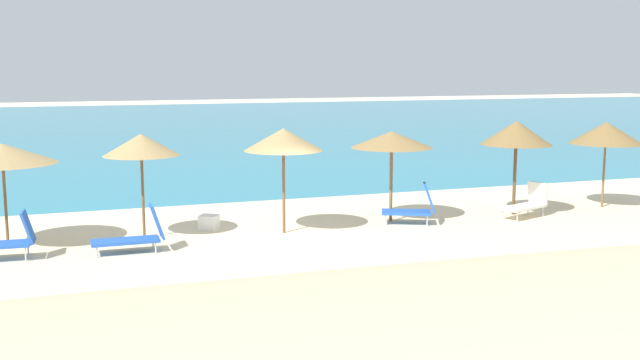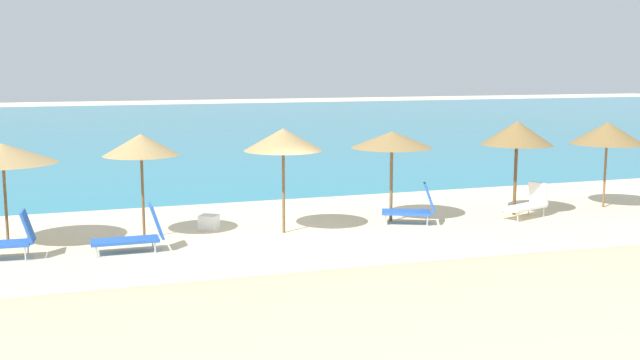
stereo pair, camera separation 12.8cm
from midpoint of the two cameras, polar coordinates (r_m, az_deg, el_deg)
ground_plane at (r=17.74m, az=-0.54°, el=-5.53°), size 160.00×160.00×0.00m
sea_water at (r=55.10m, az=-13.15°, el=3.96°), size 160.00×62.69×0.01m
beach_umbrella_1 at (r=19.25m, az=-22.90°, el=1.87°), size 2.53×2.53×2.55m
beach_umbrella_2 at (r=19.20m, az=-13.32°, el=2.62°), size 1.91×1.91×2.69m
beach_umbrella_3 at (r=19.41m, az=-2.64°, el=3.09°), size 2.06×2.06×2.76m
beach_umbrella_4 at (r=20.97m, az=5.68°, el=3.07°), size 2.29×2.29×2.56m
beach_umbrella_5 at (r=22.56m, az=14.97°, el=3.47°), size 2.08×2.08×2.78m
beach_umbrella_6 at (r=24.63m, az=21.22°, el=3.35°), size 2.21×2.21×2.66m
lounge_chair_0 at (r=20.93m, az=7.37°, el=-2.09°), size 1.62×1.22×1.15m
lounge_chair_1 at (r=18.39m, az=-22.41°, el=-4.15°), size 1.40×0.73×1.11m
lounge_chair_2 at (r=18.21m, az=-13.76°, el=-4.07°), size 1.68×0.62×1.12m
lounge_chair_4 at (r=22.51m, az=15.73°, el=-1.74°), size 1.63×1.10×0.99m
cooler_box at (r=20.34m, az=-8.29°, el=-3.21°), size 0.63×0.62×0.40m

